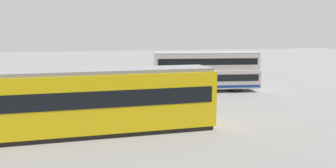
{
  "coord_description": "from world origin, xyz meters",
  "views": [
    {
      "loc": [
        8.75,
        29.3,
        5.52
      ],
      "look_at": [
        2.1,
        4.61,
        1.73
      ],
      "focal_mm": 36.69,
      "sensor_mm": 36.0,
      "label": 1
    }
  ],
  "objects_px": {
    "info_sign": "(93,86)",
    "pedestrian_near_railing": "(141,102)",
    "double_decker_bus": "(206,71)",
    "tram_yellow": "(74,102)"
  },
  "relations": [
    {
      "from": "double_decker_bus",
      "to": "pedestrian_near_railing",
      "type": "distance_m",
      "value": 11.19
    },
    {
      "from": "tram_yellow",
      "to": "pedestrian_near_railing",
      "type": "xyz_separation_m",
      "value": [
        -4.31,
        -3.57,
        -0.93
      ]
    },
    {
      "from": "double_decker_bus",
      "to": "pedestrian_near_railing",
      "type": "relative_size",
      "value": 6.43
    },
    {
      "from": "info_sign",
      "to": "pedestrian_near_railing",
      "type": "bearing_deg",
      "value": 131.68
    },
    {
      "from": "tram_yellow",
      "to": "pedestrian_near_railing",
      "type": "distance_m",
      "value": 5.67
    },
    {
      "from": "pedestrian_near_railing",
      "to": "double_decker_bus",
      "type": "bearing_deg",
      "value": -134.21
    },
    {
      "from": "double_decker_bus",
      "to": "info_sign",
      "type": "distance_m",
      "value": 11.72
    },
    {
      "from": "double_decker_bus",
      "to": "info_sign",
      "type": "xyz_separation_m",
      "value": [
        10.76,
        4.62,
        -0.3
      ]
    },
    {
      "from": "double_decker_bus",
      "to": "info_sign",
      "type": "bearing_deg",
      "value": 23.25
    },
    {
      "from": "tram_yellow",
      "to": "pedestrian_near_railing",
      "type": "bearing_deg",
      "value": -140.41
    }
  ]
}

